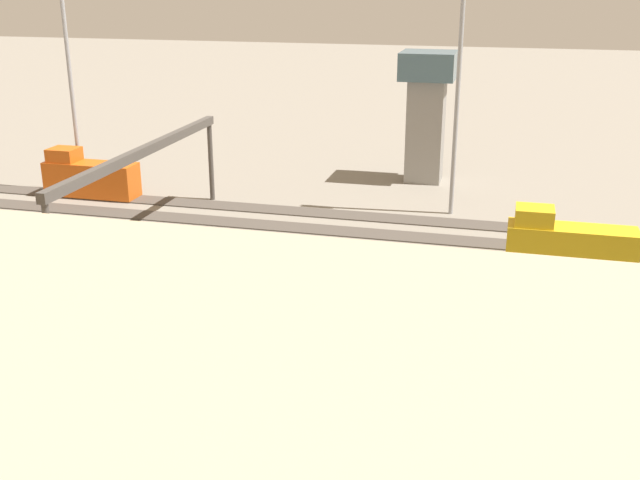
% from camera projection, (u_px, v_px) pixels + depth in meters
% --- Properties ---
extents(ground_plane, '(400.00, 400.00, 0.00)m').
position_uv_depth(ground_plane, '(237.00, 252.00, 65.45)').
color(ground_plane, gray).
extents(track_bed_0, '(140.00, 2.80, 0.12)m').
position_uv_depth(track_bed_0, '(280.00, 210.00, 76.86)').
color(track_bed_0, '#4C443D').
rests_on(track_bed_0, ground_plane).
extents(track_bed_1, '(140.00, 2.80, 0.12)m').
position_uv_depth(track_bed_1, '(265.00, 225.00, 72.29)').
color(track_bed_1, '#4C443D').
rests_on(track_bed_1, ground_plane).
extents(track_bed_2, '(140.00, 2.80, 0.12)m').
position_uv_depth(track_bed_2, '(247.00, 242.00, 67.72)').
color(track_bed_2, '#4C443D').
rests_on(track_bed_2, ground_plane).
extents(track_bed_3, '(140.00, 2.80, 0.12)m').
position_uv_depth(track_bed_3, '(227.00, 262.00, 63.15)').
color(track_bed_3, '#3D3833').
rests_on(track_bed_3, ground_plane).
extents(track_bed_4, '(140.00, 2.80, 0.12)m').
position_uv_depth(track_bed_4, '(204.00, 284.00, 58.58)').
color(track_bed_4, '#3D3833').
rests_on(track_bed_4, ground_plane).
extents(track_bed_5, '(140.00, 2.80, 0.12)m').
position_uv_depth(track_bed_5, '(176.00, 310.00, 54.01)').
color(track_bed_5, '#3D3833').
rests_on(track_bed_5, ground_plane).
extents(train_on_track_4, '(114.80, 3.06, 4.40)m').
position_uv_depth(train_on_track_4, '(173.00, 257.00, 58.47)').
color(train_on_track_4, '#285193').
rests_on(train_on_track_4, ground_plane).
extents(train_on_track_5, '(66.40, 3.00, 4.40)m').
position_uv_depth(train_on_track_5, '(324.00, 299.00, 50.80)').
color(train_on_track_5, black).
rests_on(train_on_track_5, ground_plane).
extents(train_on_track_0, '(10.00, 3.00, 5.00)m').
position_uv_depth(train_on_track_0, '(89.00, 177.00, 81.13)').
color(train_on_track_0, '#D85914').
rests_on(train_on_track_0, ground_plane).
extents(train_on_track_2, '(10.00, 3.00, 5.00)m').
position_uv_depth(train_on_track_2, '(567.00, 245.00, 60.71)').
color(train_on_track_2, gold).
rests_on(train_on_track_2, ground_plane).
extents(light_mast_0, '(2.80, 0.70, 27.04)m').
position_uv_depth(light_mast_0, '(65.00, 28.00, 78.64)').
color(light_mast_0, '#9EA0A5').
rests_on(light_mast_0, ground_plane).
extents(light_mast_2, '(2.80, 0.70, 25.49)m').
position_uv_depth(light_mast_2, '(461.00, 45.00, 70.56)').
color(light_mast_2, '#9EA0A5').
rests_on(light_mast_2, ground_plane).
extents(signal_gantry, '(0.70, 30.00, 8.80)m').
position_uv_depth(signal_gantry, '(144.00, 161.00, 64.85)').
color(signal_gantry, '#4C4742').
rests_on(signal_gantry, ground_plane).
extents(control_tower, '(6.00, 6.00, 14.55)m').
position_uv_depth(control_tower, '(427.00, 107.00, 85.34)').
color(control_tower, gray).
rests_on(control_tower, ground_plane).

